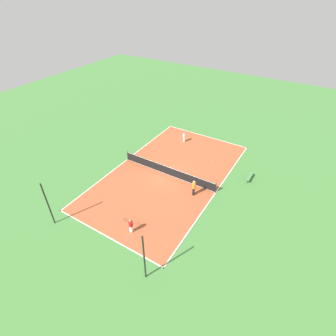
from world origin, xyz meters
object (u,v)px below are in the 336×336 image
object	(u,v)px
fence_post_back_right	(48,204)
player_coach_red	(131,225)
player_center_orange	(194,187)
tennis_ball_far_baseline	(142,214)
fence_post_back_left	(144,258)
tennis_net	(168,170)
player_near_white	(184,137)
tennis_ball_left_sideline	(212,161)
tennis_ball_right_alley	(166,246)
tennis_ball_midcourt	(152,162)
bench	(250,177)

from	to	relation	value
fence_post_back_right	player_coach_red	bearing A→B (deg)	-156.77
player_center_orange	tennis_ball_far_baseline	world-z (taller)	player_center_orange
fence_post_back_left	fence_post_back_right	distance (m)	9.91
tennis_net	player_near_white	bearing A→B (deg)	-75.12
player_coach_red	tennis_net	bearing A→B (deg)	-76.30
fence_post_back_left	player_near_white	bearing A→B (deg)	-69.53
tennis_ball_far_baseline	tennis_ball_left_sideline	bearing A→B (deg)	-100.74
fence_post_back_left	tennis_ball_far_baseline	bearing A→B (deg)	-51.08
player_near_white	fence_post_back_right	world-z (taller)	fence_post_back_right
player_coach_red	tennis_ball_right_alley	xyz separation A→B (m)	(-3.39, -0.23, -0.77)
tennis_ball_far_baseline	fence_post_back_left	distance (m)	6.64
player_coach_red	tennis_ball_right_alley	size ratio (longest dim) A/B	21.10
tennis_ball_far_baseline	tennis_net	bearing A→B (deg)	-80.85
player_coach_red	player_center_orange	distance (m)	7.36
tennis_ball_right_alley	tennis_ball_midcourt	bearing A→B (deg)	-50.13
player_coach_red	tennis_ball_left_sideline	size ratio (longest dim) A/B	21.10
tennis_net	fence_post_back_right	world-z (taller)	fence_post_back_right
player_center_orange	fence_post_back_left	size ratio (longest dim) A/B	0.39
tennis_net	player_coach_red	world-z (taller)	player_coach_red
player_coach_red	player_near_white	size ratio (longest dim) A/B	1.05
player_coach_red	tennis_ball_midcourt	distance (m)	10.46
tennis_ball_far_baseline	fence_post_back_left	size ratio (longest dim) A/B	0.02
player_near_white	tennis_net	bearing A→B (deg)	158.62
bench	player_near_white	size ratio (longest dim) A/B	1.23
player_center_orange	fence_post_back_left	xyz separation A→B (m)	(-1.07, 9.72, 1.23)
player_center_orange	tennis_ball_left_sideline	xyz separation A→B (m)	(0.74, -6.32, -0.97)
tennis_ball_midcourt	player_center_orange	bearing A→B (deg)	159.46
bench	tennis_ball_left_sideline	size ratio (longest dim) A/B	24.72
tennis_ball_midcourt	tennis_ball_left_sideline	bearing A→B (deg)	-147.68
tennis_net	player_center_orange	bearing A→B (deg)	158.94
tennis_ball_far_baseline	player_coach_red	bearing A→B (deg)	102.48
tennis_net	fence_post_back_right	bearing A→B (deg)	66.17
player_near_white	tennis_ball_midcourt	size ratio (longest dim) A/B	20.11
player_center_orange	tennis_ball_right_alley	size ratio (longest dim) A/B	25.78
fence_post_back_left	tennis_net	bearing A→B (deg)	-66.17
tennis_net	tennis_ball_left_sideline	world-z (taller)	tennis_net
tennis_net	player_near_white	xyz separation A→B (m)	(1.90, -7.14, 0.20)
player_center_orange	player_near_white	bearing A→B (deg)	0.65
player_near_white	bench	bearing A→B (deg)	-144.95
player_center_orange	tennis_ball_left_sideline	bearing A→B (deg)	-26.44
tennis_ball_far_baseline	fence_post_back_left	bearing A→B (deg)	128.92
player_near_white	fence_post_back_left	world-z (taller)	fence_post_back_left
bench	player_near_white	bearing A→B (deg)	-108.69
player_center_orange	bench	bearing A→B (deg)	-70.16
tennis_ball_left_sideline	tennis_ball_far_baseline	bearing A→B (deg)	79.26
bench	fence_post_back_left	bearing A→B (deg)	-11.06
tennis_net	bench	xyz separation A→B (m)	(-7.90, -3.83, -0.20)
tennis_ball_left_sideline	tennis_ball_right_alley	bearing A→B (deg)	97.57
tennis_ball_far_baseline	fence_post_back_right	distance (m)	8.02
player_near_white	tennis_ball_far_baseline	distance (m)	13.82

